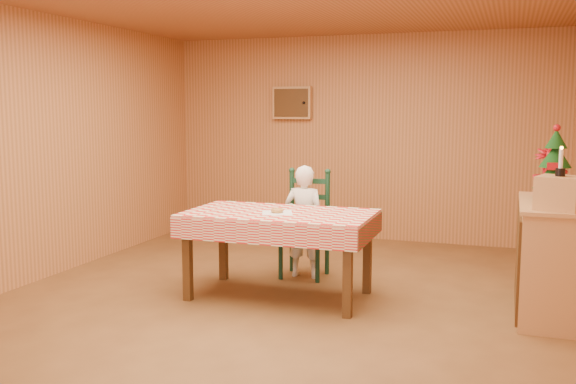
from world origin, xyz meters
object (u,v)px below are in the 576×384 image
(dining_table, at_px, (279,221))
(shelf_unit, at_px, (551,258))
(ladder_chair, at_px, (306,226))
(seated_child, at_px, (304,221))
(crate, at_px, (559,193))
(storage_bin, at_px, (555,294))
(christmas_tree, at_px, (555,165))

(dining_table, relative_size, shelf_unit, 1.34)
(dining_table, distance_m, ladder_chair, 0.81)
(seated_child, relative_size, crate, 3.75)
(storage_bin, bearing_deg, christmas_tree, 97.11)
(ladder_chair, distance_m, seated_child, 0.08)
(shelf_unit, bearing_deg, dining_table, -172.90)
(dining_table, bearing_deg, crate, -2.99)
(shelf_unit, height_order, crate, crate)
(crate, bearing_deg, dining_table, 177.01)
(crate, relative_size, storage_bin, 0.84)
(crate, bearing_deg, ladder_chair, 158.23)
(christmas_tree, xyz_separation_m, storage_bin, (0.04, -0.29, -1.03))
(dining_table, distance_m, storage_bin, 2.37)
(shelf_unit, relative_size, crate, 4.13)
(shelf_unit, xyz_separation_m, storage_bin, (0.05, -0.04, -0.29))
(ladder_chair, relative_size, crate, 3.60)
(dining_table, bearing_deg, seated_child, 90.00)
(seated_child, xyz_separation_m, christmas_tree, (2.27, -0.20, 0.65))
(dining_table, xyz_separation_m, shelf_unit, (2.26, 0.28, -0.22))
(dining_table, relative_size, storage_bin, 4.66)
(ladder_chair, xyz_separation_m, seated_child, (0.00, -0.06, 0.06))
(shelf_unit, height_order, storage_bin, shelf_unit)
(seated_child, xyz_separation_m, shelf_unit, (2.26, -0.45, -0.10))
(dining_table, distance_m, shelf_unit, 2.29)
(seated_child, height_order, christmas_tree, christmas_tree)
(ladder_chair, bearing_deg, dining_table, -90.00)
(crate, xyz_separation_m, storage_bin, (0.04, 0.36, -0.88))
(christmas_tree, bearing_deg, dining_table, -166.82)
(shelf_unit, distance_m, christmas_tree, 0.79)
(crate, bearing_deg, seated_child, 159.48)
(dining_table, height_order, shelf_unit, shelf_unit)
(seated_child, bearing_deg, crate, 159.48)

